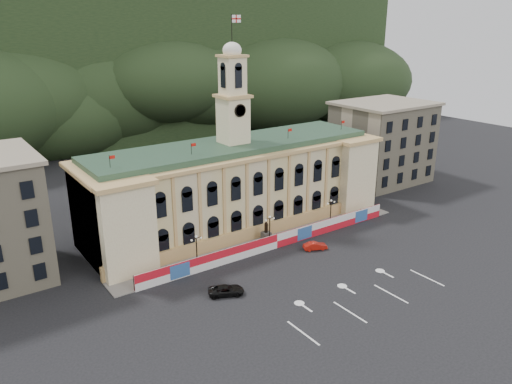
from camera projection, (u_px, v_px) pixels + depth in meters
ground at (340, 285)px, 71.98m from camera, size 260.00×260.00×0.00m
lane_markings at (365, 299)px, 68.11m from camera, size 26.00×10.00×0.02m
hill_ridge at (75, 76)px, 160.03m from camera, size 230.00×80.00×64.00m
city_hall at (235, 184)px, 90.80m from camera, size 56.20×17.60×37.10m
side_building_right at (382, 142)px, 116.28m from camera, size 21.00×17.00×18.60m
hoarding_fence at (277, 241)px, 83.26m from camera, size 50.00×0.44×2.50m
pavement at (267, 242)px, 85.68m from camera, size 56.00×5.50×0.16m
statue at (266, 236)px, 85.52m from camera, size 1.40×1.40×3.72m
lamp_left at (197, 248)px, 76.51m from camera, size 1.96×0.44×5.15m
lamp_center at (270, 227)px, 84.13m from camera, size 1.96×0.44×5.15m
lamp_right at (331, 210)px, 91.75m from camera, size 1.96×0.44×5.15m
red_sedan at (315, 246)px, 82.80m from camera, size 4.18×4.95×1.31m
black_suv at (226, 290)px, 69.10m from camera, size 6.06×6.72×1.38m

